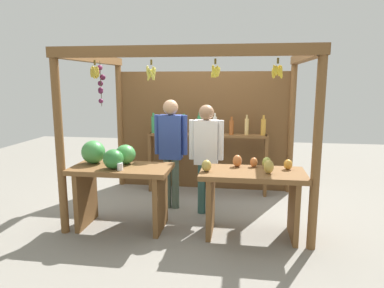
{
  "coord_description": "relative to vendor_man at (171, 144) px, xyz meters",
  "views": [
    {
      "loc": [
        0.69,
        -4.86,
        1.86
      ],
      "look_at": [
        0.0,
        -0.21,
        1.01
      ],
      "focal_mm": 32.65,
      "sensor_mm": 36.0,
      "label": 1
    }
  ],
  "objects": [
    {
      "name": "ground_plane",
      "position": [
        0.34,
        0.01,
        -0.96
      ],
      "size": [
        12.0,
        12.0,
        0.0
      ],
      "primitive_type": "plane",
      "color": "gray",
      "rests_on": "ground"
    },
    {
      "name": "market_stall",
      "position": [
        0.33,
        0.46,
        0.37
      ],
      "size": [
        3.07,
        2.19,
        2.24
      ],
      "color": "brown",
      "rests_on": "ground"
    },
    {
      "name": "fruit_counter_left",
      "position": [
        -0.55,
        -0.75,
        -0.25
      ],
      "size": [
        1.24,
        0.64,
        1.1
      ],
      "color": "brown",
      "rests_on": "ground"
    },
    {
      "name": "fruit_counter_right",
      "position": [
        1.15,
        -0.76,
        -0.37
      ],
      "size": [
        1.24,
        0.64,
        0.96
      ],
      "color": "brown",
      "rests_on": "ground"
    },
    {
      "name": "bottle_shelf_unit",
      "position": [
        0.44,
        0.79,
        -0.14
      ],
      "size": [
        1.97,
        0.22,
        1.35
      ],
      "color": "brown",
      "rests_on": "ground"
    },
    {
      "name": "vendor_man",
      "position": [
        0.0,
        0.0,
        0.0
      ],
      "size": [
        0.48,
        0.22,
        1.6
      ],
      "rotation": [
        0.0,
        0.0,
        -0.12
      ],
      "color": "#4C5E4E",
      "rests_on": "ground"
    },
    {
      "name": "vendor_woman",
      "position": [
        0.53,
        -0.14,
        -0.04
      ],
      "size": [
        0.48,
        0.21,
        1.54
      ],
      "rotation": [
        0.0,
        0.0,
        -0.06
      ],
      "color": "#335F59",
      "rests_on": "ground"
    }
  ]
}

